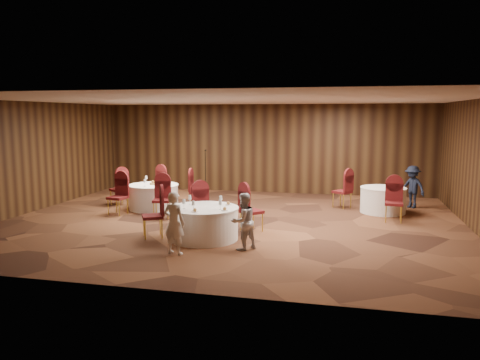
% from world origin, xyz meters
% --- Properties ---
extents(ground, '(12.00, 12.00, 0.00)m').
position_xyz_m(ground, '(0.00, 0.00, 0.00)').
color(ground, black).
rests_on(ground, ground).
extents(room_shell, '(12.00, 12.00, 12.00)m').
position_xyz_m(room_shell, '(0.00, 0.00, 1.96)').
color(room_shell, silver).
rests_on(room_shell, ground).
extents(table_main, '(1.58, 1.58, 0.74)m').
position_xyz_m(table_main, '(-0.17, -1.82, 0.38)').
color(table_main, white).
rests_on(table_main, ground).
extents(table_left, '(1.50, 1.50, 0.74)m').
position_xyz_m(table_left, '(-2.69, 1.15, 0.38)').
color(table_left, white).
rests_on(table_left, ground).
extents(table_right, '(1.30, 1.30, 0.74)m').
position_xyz_m(table_right, '(4.00, 2.15, 0.38)').
color(table_right, white).
rests_on(table_right, ground).
extents(chairs_main, '(2.84, 1.89, 1.00)m').
position_xyz_m(chairs_main, '(-0.45, -1.18, 0.50)').
color(chairs_main, '#3E0C0C').
rests_on(chairs_main, ground).
extents(chairs_left, '(3.23, 3.12, 1.00)m').
position_xyz_m(chairs_left, '(-2.72, 1.15, 0.50)').
color(chairs_left, '#3E0C0C').
rests_on(chairs_left, ground).
extents(chairs_right, '(2.00, 2.26, 1.00)m').
position_xyz_m(chairs_right, '(3.52, 1.83, 0.50)').
color(chairs_right, '#3E0C0C').
rests_on(chairs_right, ground).
extents(tabletop_main, '(1.10, 1.07, 0.22)m').
position_xyz_m(tabletop_main, '(-0.04, -1.92, 0.84)').
color(tabletop_main, silver).
rests_on(tabletop_main, table_main).
extents(tabletop_left, '(0.89, 0.83, 0.22)m').
position_xyz_m(tabletop_left, '(-2.70, 1.16, 0.82)').
color(tabletop_left, silver).
rests_on(tabletop_left, table_left).
extents(tabletop_right, '(0.08, 0.08, 0.22)m').
position_xyz_m(tabletop_right, '(4.23, 1.88, 0.90)').
color(tabletop_right, silver).
rests_on(tabletop_right, table_right).
extents(mic_stand, '(0.24, 0.24, 1.63)m').
position_xyz_m(mic_stand, '(-1.82, 3.60, 0.48)').
color(mic_stand, black).
rests_on(mic_stand, ground).
extents(woman_a, '(0.53, 0.40, 1.29)m').
position_xyz_m(woman_a, '(-0.41, -3.06, 0.65)').
color(woman_a, silver).
rests_on(woman_a, ground).
extents(woman_b, '(0.73, 0.74, 1.21)m').
position_xyz_m(woman_b, '(0.88, -2.42, 0.60)').
color(woman_b, '#B8B9BE').
rests_on(woman_b, ground).
extents(man_c, '(0.94, 0.91, 1.29)m').
position_xyz_m(man_c, '(4.91, 3.09, 0.64)').
color(man_c, black).
rests_on(man_c, ground).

